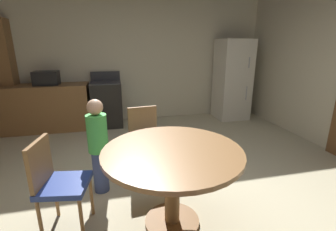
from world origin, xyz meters
The scene contains 11 objects.
ground_plane centered at (0.00, 0.00, 0.00)m, with size 14.00×14.00×0.00m, color beige.
wall_back centered at (0.00, 3.16, 1.35)m, with size 6.04×0.12×2.70m, color beige.
kitchen_counter centered at (-1.84, 2.76, 0.45)m, with size 1.75×0.60×0.90m, color olive.
pantry_column centered at (-2.50, 2.94, 1.05)m, with size 0.44×0.36×2.10m, color olive.
oven_range centered at (-0.62, 2.77, 0.47)m, with size 0.60×0.60×1.10m.
refrigerator centered at (2.16, 2.71, 0.88)m, with size 0.68×0.68×1.76m.
microwave centered at (-1.70, 2.76, 1.03)m, with size 0.44×0.32×0.26m, color black.
dining_table centered at (0.00, -0.35, 0.61)m, with size 1.23×1.23×0.76m.
chair_north centered at (-0.11, 0.67, 0.50)m, with size 0.44×0.44×0.87m.
chair_west centered at (-1.01, -0.18, 0.50)m, with size 0.46×0.46×0.87m.
person_child centered at (-0.67, 0.35, 0.58)m, with size 0.31×0.31×1.09m.
Camera 1 is at (-0.46, -2.17, 1.63)m, focal length 25.32 mm.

